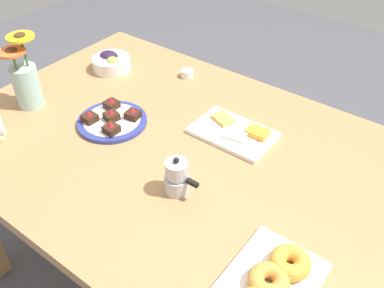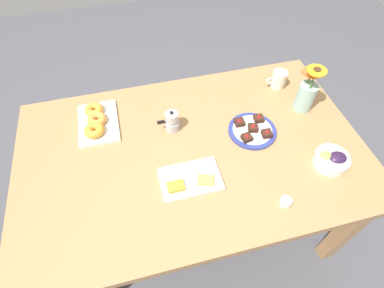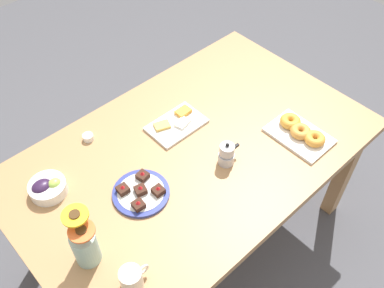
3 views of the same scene
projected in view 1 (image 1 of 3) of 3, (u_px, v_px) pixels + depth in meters
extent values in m
cube|color=#A87A4C|center=(192.00, 159.00, 1.32)|extent=(1.60, 1.00, 0.04)
cube|color=#A87A4C|center=(128.00, 114.00, 2.15)|extent=(0.07, 0.07, 0.70)
cylinder|color=white|center=(111.00, 63.00, 1.70)|extent=(0.15, 0.15, 0.05)
ellipsoid|color=#2D1938|center=(109.00, 57.00, 1.70)|extent=(0.08, 0.07, 0.04)
ellipsoid|color=#9EC14C|center=(113.00, 61.00, 1.66)|extent=(0.05, 0.05, 0.04)
cube|color=white|center=(233.00, 133.00, 1.38)|extent=(0.26, 0.17, 0.01)
cube|color=#EFB74C|center=(223.00, 119.00, 1.41)|extent=(0.08, 0.07, 0.01)
cube|color=white|center=(235.00, 135.00, 1.35)|extent=(0.08, 0.06, 0.01)
cube|color=orange|center=(257.00, 132.00, 1.35)|extent=(0.07, 0.05, 0.02)
cube|color=white|center=(267.00, 287.00, 0.94)|extent=(0.19, 0.28, 0.01)
torus|color=gold|center=(269.00, 281.00, 0.93)|extent=(0.10, 0.10, 0.04)
torus|color=gold|center=(290.00, 263.00, 0.96)|extent=(0.11, 0.11, 0.04)
cylinder|color=white|center=(187.00, 73.00, 1.66)|extent=(0.05, 0.05, 0.03)
cylinder|color=#C68923|center=(187.00, 71.00, 1.65)|extent=(0.04, 0.04, 0.01)
cylinder|color=navy|center=(112.00, 121.00, 1.43)|extent=(0.23, 0.23, 0.01)
cylinder|color=white|center=(112.00, 121.00, 1.42)|extent=(0.19, 0.19, 0.01)
cube|color=#381E14|center=(112.00, 104.00, 1.47)|extent=(0.05, 0.05, 0.02)
cone|color=red|center=(111.00, 100.00, 1.45)|extent=(0.02, 0.02, 0.01)
cube|color=#381E14|center=(133.00, 115.00, 1.42)|extent=(0.05, 0.05, 0.02)
cone|color=red|center=(132.00, 110.00, 1.41)|extent=(0.02, 0.02, 0.01)
cube|color=#381E14|center=(90.00, 118.00, 1.40)|extent=(0.05, 0.05, 0.02)
cone|color=red|center=(89.00, 113.00, 1.39)|extent=(0.02, 0.02, 0.01)
cube|color=#381E14|center=(111.00, 129.00, 1.36)|extent=(0.05, 0.05, 0.02)
cone|color=red|center=(111.00, 124.00, 1.35)|extent=(0.02, 0.02, 0.01)
cube|color=#381E14|center=(111.00, 116.00, 1.41)|extent=(0.05, 0.05, 0.02)
cone|color=red|center=(111.00, 112.00, 1.40)|extent=(0.02, 0.02, 0.01)
cylinder|color=#99C1B7|center=(27.00, 86.00, 1.47)|extent=(0.09, 0.09, 0.15)
cylinder|color=#3D702D|center=(24.00, 52.00, 1.40)|extent=(0.01, 0.01, 0.10)
cylinder|color=yellow|center=(20.00, 37.00, 1.36)|extent=(0.09, 0.09, 0.01)
cylinder|color=#472D14|center=(20.00, 35.00, 1.36)|extent=(0.04, 0.04, 0.01)
cylinder|color=#3D702D|center=(14.00, 61.00, 1.39)|extent=(0.01, 0.01, 0.06)
cylinder|color=orange|center=(12.00, 52.00, 1.37)|extent=(0.09, 0.09, 0.01)
cylinder|color=#472D14|center=(11.00, 50.00, 1.37)|extent=(0.04, 0.04, 0.01)
cylinder|color=#B7B7BC|center=(177.00, 184.00, 1.17)|extent=(0.07, 0.07, 0.05)
cylinder|color=#B7B7BC|center=(177.00, 176.00, 1.15)|extent=(0.05, 0.05, 0.01)
cylinder|color=#B7B7BC|center=(176.00, 169.00, 1.13)|extent=(0.06, 0.06, 0.04)
sphere|color=black|center=(176.00, 160.00, 1.11)|extent=(0.02, 0.02, 0.02)
cube|color=black|center=(192.00, 183.00, 1.12)|extent=(0.04, 0.01, 0.01)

